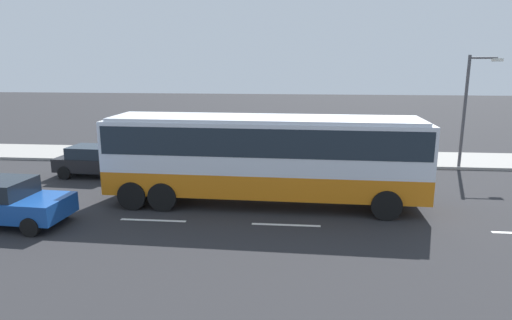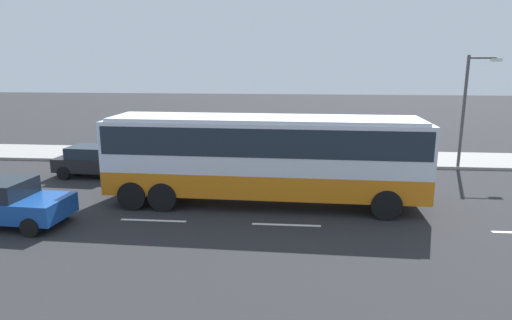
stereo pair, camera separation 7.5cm
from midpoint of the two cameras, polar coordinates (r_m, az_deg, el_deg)
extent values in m
plane|color=#28282B|center=(17.83, 7.18, -5.77)|extent=(120.00, 120.00, 0.00)
cube|color=gray|center=(26.12, 6.62, 0.34)|extent=(80.00, 4.00, 0.15)
cube|color=white|center=(16.48, -13.17, -7.56)|extent=(2.40, 0.16, 0.01)
cube|color=white|center=(15.68, 3.77, -8.31)|extent=(2.40, 0.16, 0.01)
cube|color=orange|center=(17.52, 0.89, -2.57)|extent=(12.34, 2.87, 0.91)
cube|color=silver|center=(17.20, 0.91, 1.98)|extent=(12.34, 2.87, 1.92)
cube|color=#1E2833|center=(17.15, 0.91, 2.90)|extent=(12.10, 2.89, 1.06)
cube|color=#1E2833|center=(17.66, 21.00, 1.73)|extent=(0.18, 2.36, 1.54)
cube|color=silver|center=(17.04, 0.92, 5.35)|extent=(11.85, 2.70, 0.12)
cylinder|color=black|center=(18.96, 15.09, -3.26)|extent=(1.11, 0.33, 1.10)
cylinder|color=black|center=(16.63, 16.28, -5.57)|extent=(1.11, 0.33, 1.10)
cylinder|color=black|center=(19.52, -9.74, -2.55)|extent=(1.11, 0.33, 1.10)
cylinder|color=black|center=(17.26, -12.03, -4.66)|extent=(1.11, 0.33, 1.10)
cylinder|color=black|center=(19.89, -13.06, -2.41)|extent=(1.11, 0.33, 1.10)
cylinder|color=black|center=(17.68, -15.73, -4.45)|extent=(1.11, 0.33, 1.10)
cube|color=black|center=(23.09, -19.23, -0.48)|extent=(4.55, 1.96, 0.65)
cube|color=#1E2833|center=(23.12, -20.03, 0.99)|extent=(2.54, 1.71, 0.54)
cylinder|color=black|center=(23.19, -14.79, -0.95)|extent=(0.65, 0.24, 0.64)
cylinder|color=black|center=(21.76, -16.46, -1.94)|extent=(0.65, 0.24, 0.64)
cylinder|color=black|center=(24.61, -21.56, -0.65)|extent=(0.65, 0.24, 0.64)
cylinder|color=black|center=(23.26, -23.54, -1.56)|extent=(0.65, 0.24, 0.64)
cube|color=#194799|center=(17.80, -29.69, -5.17)|extent=(4.53, 2.13, 0.69)
cylinder|color=black|center=(17.70, -23.76, -5.82)|extent=(0.65, 0.24, 0.64)
cylinder|color=black|center=(16.30, -27.12, -7.71)|extent=(0.65, 0.24, 0.64)
cylinder|color=black|center=(25.76, 2.53, 1.41)|extent=(0.14, 0.14, 0.88)
cylinder|color=black|center=(25.66, 2.81, 1.36)|extent=(0.14, 0.14, 0.88)
cylinder|color=beige|center=(25.57, 2.69, 3.07)|extent=(0.32, 0.32, 0.66)
sphere|color=tan|center=(25.50, 2.70, 4.07)|extent=(0.24, 0.24, 0.24)
cylinder|color=brown|center=(25.74, 8.33, 1.18)|extent=(0.14, 0.14, 0.80)
cylinder|color=brown|center=(25.73, 7.97, 1.19)|extent=(0.14, 0.14, 0.80)
cylinder|color=beige|center=(25.61, 8.20, 2.71)|extent=(0.32, 0.32, 0.60)
sphere|color=brown|center=(25.54, 8.22, 3.61)|extent=(0.22, 0.22, 0.22)
cylinder|color=#47474C|center=(25.43, 25.01, 5.63)|extent=(0.16, 0.16, 5.74)
cylinder|color=#47474C|center=(25.53, 27.02, 11.61)|extent=(1.34, 0.10, 0.10)
cube|color=silver|center=(25.78, 28.41, 11.24)|extent=(0.50, 0.24, 0.16)
camera|label=1|loc=(0.04, 89.88, 0.03)|focal=31.14mm
camera|label=2|loc=(0.04, -90.12, -0.03)|focal=31.14mm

